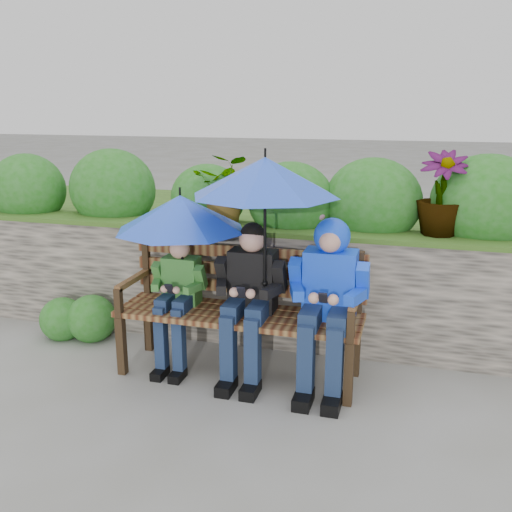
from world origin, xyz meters
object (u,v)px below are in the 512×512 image
(boy_left, at_px, (178,294))
(boy_right, at_px, (328,291))
(boy_middle, at_px, (249,294))
(umbrella_left, at_px, (181,213))
(umbrella_right, at_px, (265,177))
(park_bench, at_px, (242,303))

(boy_left, relative_size, boy_right, 0.84)
(boy_middle, bearing_deg, boy_right, 0.73)
(umbrella_left, relative_size, umbrella_right, 0.95)
(park_bench, relative_size, boy_middle, 1.57)
(boy_right, xyz_separation_m, umbrella_right, (-0.47, -0.02, 0.81))
(boy_right, bearing_deg, umbrella_right, -177.25)
(park_bench, height_order, boy_left, boy_left)
(boy_right, bearing_deg, park_bench, 172.76)
(boy_left, distance_m, umbrella_right, 1.18)
(park_bench, relative_size, umbrella_left, 1.85)
(boy_middle, distance_m, umbrella_left, 0.80)
(boy_right, xyz_separation_m, umbrella_left, (-1.14, 0.04, 0.50))
(park_bench, height_order, boy_right, boy_right)
(boy_middle, distance_m, umbrella_right, 0.89)
(boy_right, bearing_deg, boy_left, 179.66)
(boy_middle, distance_m, boy_right, 0.59)
(boy_left, xyz_separation_m, boy_middle, (0.59, -0.01, 0.06))
(umbrella_right, bearing_deg, boy_left, 177.65)
(park_bench, bearing_deg, boy_middle, -46.47)
(park_bench, distance_m, boy_middle, 0.17)
(boy_left, bearing_deg, boy_middle, -1.41)
(park_bench, bearing_deg, boy_left, -170.96)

